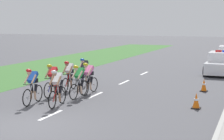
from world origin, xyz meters
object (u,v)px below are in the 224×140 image
object	(u,v)px
traffic_cone_mid	(196,101)
police_car_nearest	(222,64)
cyclist_third	(52,79)
cyclist_sixth	(89,78)
cyclist_lead	(32,86)
traffic_cone_near	(204,85)
cyclist_fourth	(79,81)
cyclist_fifth	(69,75)
cyclist_second	(57,87)
cyclist_seventh	(84,71)

from	to	relation	value
traffic_cone_mid	police_car_nearest	bearing A→B (deg)	89.85
traffic_cone_mid	cyclist_third	bearing A→B (deg)	179.94
cyclist_sixth	traffic_cone_mid	world-z (taller)	cyclist_sixth
cyclist_lead	police_car_nearest	size ratio (longest dim) A/B	0.39
traffic_cone_near	traffic_cone_mid	distance (m)	3.81
cyclist_fourth	cyclist_lead	bearing A→B (deg)	-124.08
police_car_nearest	cyclist_lead	bearing A→B (deg)	-118.10
cyclist_lead	cyclist_fifth	xyz separation A→B (m)	(0.00, 3.20, 0.00)
cyclist_third	police_car_nearest	xyz separation A→B (m)	(6.62, 10.53, -0.11)
cyclist_sixth	cyclist_second	bearing A→B (deg)	-91.01
cyclist_second	cyclist_fourth	size ratio (longest dim) A/B	1.00
cyclist_sixth	cyclist_seventh	world-z (taller)	same
police_car_nearest	cyclist_sixth	bearing A→B (deg)	-119.57
cyclist_seventh	traffic_cone_mid	size ratio (longest dim) A/B	2.69
traffic_cone_near	cyclist_second	bearing A→B (deg)	-132.96
cyclist_second	traffic_cone_near	xyz separation A→B (m)	(5.13, 5.51, -0.48)
traffic_cone_near	cyclist_sixth	bearing A→B (deg)	-152.48
cyclist_third	cyclist_fourth	bearing A→B (deg)	5.10
cyclist_fourth	cyclist_sixth	size ratio (longest dim) A/B	1.00
cyclist_sixth	police_car_nearest	distance (m)	10.78
cyclist_fifth	cyclist_lead	bearing A→B (deg)	-90.01
cyclist_seventh	traffic_cone_near	world-z (taller)	cyclist_seventh
cyclist_second	police_car_nearest	size ratio (longest dim) A/B	0.39
cyclist_fourth	police_car_nearest	world-z (taller)	police_car_nearest
cyclist_second	cyclist_third	bearing A→B (deg)	126.22
cyclist_fifth	cyclist_sixth	xyz separation A→B (m)	(1.23, -0.32, 0.00)
cyclist_second	cyclist_fourth	bearing A→B (deg)	87.77
cyclist_second	police_car_nearest	xyz separation A→B (m)	(5.37, 12.24, -0.11)
cyclist_sixth	traffic_cone_near	world-z (taller)	cyclist_sixth
cyclist_lead	cyclist_fifth	distance (m)	3.20
cyclist_third	cyclist_fifth	xyz separation A→B (m)	(0.07, 1.48, 0.00)
cyclist_lead	cyclist_fifth	world-z (taller)	same
cyclist_seventh	cyclist_fourth	bearing A→B (deg)	-68.07
cyclist_fifth	cyclist_seventh	distance (m)	1.56
cyclist_fifth	police_car_nearest	size ratio (longest dim) A/B	0.39
cyclist_third	traffic_cone_near	xyz separation A→B (m)	(6.38, 3.80, -0.48)
cyclist_sixth	police_car_nearest	size ratio (longest dim) A/B	0.39
cyclist_fifth	cyclist_seventh	world-z (taller)	same
cyclist_sixth	traffic_cone_near	bearing A→B (deg)	27.52
cyclist_sixth	traffic_cone_mid	distance (m)	5.44
cyclist_second	cyclist_fifth	xyz separation A→B (m)	(-1.18, 3.18, 0.00)
cyclist_third	cyclist_sixth	distance (m)	1.74
cyclist_sixth	cyclist_fifth	bearing A→B (deg)	165.38
cyclist_third	cyclist_seventh	bearing A→B (deg)	87.20
cyclist_lead	police_car_nearest	distance (m)	13.90
cyclist_second	cyclist_sixth	bearing A→B (deg)	88.99
cyclist_fifth	traffic_cone_near	world-z (taller)	cyclist_fifth
cyclist_lead	police_car_nearest	world-z (taller)	police_car_nearest
cyclist_seventh	traffic_cone_near	xyz separation A→B (m)	(6.23, 0.77, -0.48)
cyclist_lead	cyclist_sixth	xyz separation A→B (m)	(1.23, 2.88, 0.00)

